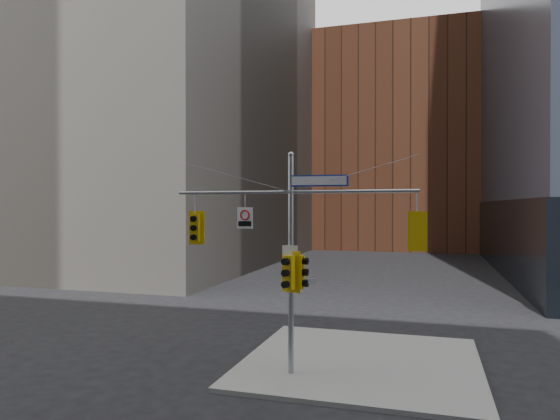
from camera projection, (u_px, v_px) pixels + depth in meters
The scene contains 13 objects.
ground at pixel (272, 401), 14.19m from camera, with size 160.00×160.00×0.00m, color black.
sidewalk_corner at pixel (361, 362), 17.45m from camera, with size 8.00×8.00×0.15m, color gray.
brick_midrise at pixel (398, 146), 69.63m from camera, with size 26.00×20.00×28.00m, color brown.
signal_assembly at pixel (291, 241), 16.07m from camera, with size 8.00×0.80×7.30m.
traffic_light_west_arm at pixel (195, 228), 17.06m from camera, with size 0.55×0.48×1.16m.
traffic_light_east_arm at pixel (417, 231), 14.94m from camera, with size 0.56×0.48×1.18m.
traffic_light_pole_side at pixel (301, 272), 15.98m from camera, with size 0.43×0.37×1.07m.
traffic_light_pole_front at pixel (289, 272), 15.82m from camera, with size 0.63×0.59×1.33m.
street_sign_blade at pixel (319, 181), 15.79m from camera, with size 1.86×0.18×0.36m.
regulatory_sign_arm at pixel (245, 217), 16.50m from camera, with size 0.57×0.10×0.71m.
regulatory_sign_pole at pixel (290, 256), 15.96m from camera, with size 0.50×0.05×0.66m.
street_blade_ew at pixel (305, 281), 15.95m from camera, with size 0.75×0.13×0.15m.
street_blade_ns at pixel (295, 285), 16.52m from camera, with size 0.14×0.79×0.16m.
Camera 1 is at (4.29, -13.49, 5.54)m, focal length 32.00 mm.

